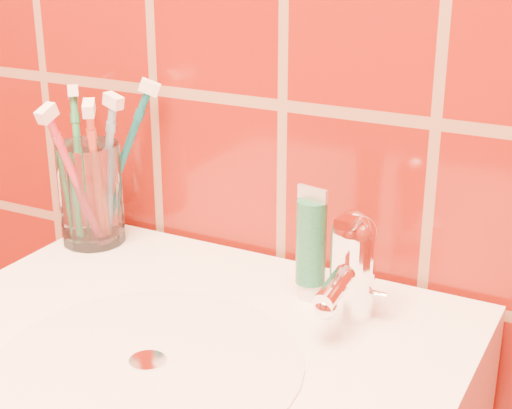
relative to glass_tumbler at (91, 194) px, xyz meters
The scene contains 8 objects.
glass_tumbler is the anchor object (origin of this frame).
toothpaste_tube 0.32m from the glass_tumbler, ahead, with size 0.04×0.03×0.13m.
faucet 0.37m from the glass_tumbler, ahead, with size 0.05×0.11×0.12m.
toothbrush_0 0.05m from the glass_tumbler, 76.00° to the right, with size 0.03×0.10×0.20m, color #B6273F, non-canonical shape.
toothbrush_1 0.06m from the glass_tumbler, 44.44° to the left, with size 0.09×0.06×0.22m, color #0C5D65, non-canonical shape.
toothbrush_2 0.04m from the glass_tumbler, 15.38° to the left, with size 0.07×0.03×0.21m, color #73A4CD, non-canonical shape.
toothbrush_3 0.04m from the glass_tumbler, 30.54° to the right, with size 0.05×0.06×0.20m, color #BA4227, non-canonical shape.
toothbrush_4 0.04m from the glass_tumbler, 151.00° to the left, with size 0.07×0.07×0.20m, color #217E47, non-canonical shape.
Camera 1 is at (0.39, 0.39, 1.26)m, focal length 55.00 mm.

